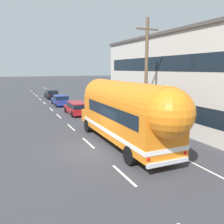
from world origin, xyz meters
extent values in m
plane|color=#38383D|center=(0.00, 0.00, 0.00)|extent=(300.00, 300.00, 0.00)
cube|color=silver|center=(0.00, -3.70, 0.00)|extent=(0.14, 2.40, 0.01)
cube|color=silver|center=(0.00, 1.61, 0.00)|extent=(0.14, 2.40, 0.01)
cube|color=silver|center=(0.00, 6.23, 0.00)|extent=(0.14, 2.40, 0.01)
cube|color=silver|center=(0.00, 11.50, 0.00)|extent=(0.14, 2.40, 0.01)
cube|color=silver|center=(0.00, 16.06, 0.00)|extent=(0.14, 2.40, 0.01)
cube|color=silver|center=(0.00, 21.99, 0.00)|extent=(0.14, 2.40, 0.01)
cube|color=silver|center=(0.00, 26.66, 0.00)|extent=(0.14, 2.40, 0.01)
cube|color=silver|center=(0.00, 31.94, 0.00)|extent=(0.14, 2.40, 0.01)
cube|color=silver|center=(0.00, 36.70, 0.00)|extent=(0.14, 2.40, 0.01)
cube|color=silver|center=(0.00, 42.56, 0.00)|extent=(0.14, 2.40, 0.01)
cube|color=silver|center=(3.99, 12.00, 0.00)|extent=(0.12, 80.00, 0.01)
cube|color=beige|center=(13.89, 3.52, 3.80)|extent=(13.72, 20.79, 7.60)
cube|color=#4C4742|center=(13.89, 3.52, 7.72)|extent=(14.02, 21.09, 0.24)
cube|color=black|center=(7.06, 3.52, 1.80)|extent=(0.08, 18.79, 1.20)
cube|color=black|center=(7.06, 3.52, 5.30)|extent=(0.08, 18.79, 1.20)
cylinder|color=brown|center=(4.81, 2.24, 4.25)|extent=(0.24, 0.24, 8.50)
cube|color=brown|center=(4.81, 2.24, 7.70)|extent=(1.80, 0.12, 0.12)
cube|color=orange|center=(1.99, 0.17, 1.75)|extent=(2.53, 9.01, 2.30)
cylinder|color=orange|center=(1.99, 0.17, 2.90)|extent=(2.48, 8.91, 2.45)
sphere|color=orange|center=(1.98, -4.28, 2.90)|extent=(2.40, 2.40, 2.40)
cube|color=orange|center=(2.01, 5.32, 1.07)|extent=(2.26, 1.31, 0.95)
cube|color=white|center=(1.99, 0.17, 1.10)|extent=(2.57, 9.05, 0.24)
cube|color=black|center=(1.99, -0.13, 2.35)|extent=(2.55, 7.21, 0.76)
cube|color=black|center=(1.98, -4.29, 2.40)|extent=(2.00, 0.09, 0.84)
cube|color=white|center=(1.98, -4.30, 1.15)|extent=(0.80, 0.06, 0.90)
cube|color=silver|center=(1.98, -4.39, 0.55)|extent=(2.34, 0.15, 0.20)
sphere|color=red|center=(0.93, -4.31, 0.85)|extent=(0.20, 0.20, 0.20)
sphere|color=red|center=(3.03, -4.31, 0.85)|extent=(0.20, 0.20, 0.20)
cube|color=black|center=(2.01, 4.72, 2.40)|extent=(2.14, 0.11, 0.96)
cube|color=silver|center=(2.01, 6.01, 0.95)|extent=(0.90, 0.10, 0.56)
cylinder|color=black|center=(0.84, 4.27, 0.50)|extent=(0.26, 1.00, 1.00)
cylinder|color=black|center=(3.18, 4.27, 0.50)|extent=(0.26, 1.00, 1.00)
cylinder|color=black|center=(0.81, -2.73, 0.50)|extent=(0.26, 1.00, 1.00)
cylinder|color=black|center=(3.15, -2.73, 0.50)|extent=(0.26, 1.00, 1.00)
cube|color=#A5191E|center=(2.03, 11.85, 0.52)|extent=(1.81, 4.40, 0.60)
cube|color=#A5191E|center=(2.03, 11.38, 1.09)|extent=(1.61, 3.14, 0.55)
cube|color=black|center=(2.03, 11.38, 1.06)|extent=(1.67, 3.18, 0.43)
cube|color=red|center=(1.27, 9.64, 0.70)|extent=(0.20, 0.04, 0.14)
cube|color=red|center=(2.82, 9.65, 0.70)|extent=(0.20, 0.04, 0.14)
cylinder|color=black|center=(1.17, 13.34, 0.32)|extent=(0.20, 0.64, 0.64)
cylinder|color=black|center=(2.87, 13.35, 0.32)|extent=(0.20, 0.64, 0.64)
cylinder|color=black|center=(1.19, 10.35, 0.32)|extent=(0.20, 0.64, 0.64)
cylinder|color=black|center=(2.89, 10.36, 0.32)|extent=(0.20, 0.64, 0.64)
cube|color=navy|center=(1.80, 19.05, 0.52)|extent=(1.87, 4.50, 0.60)
cube|color=navy|center=(1.80, 18.92, 1.09)|extent=(1.66, 2.15, 0.55)
cube|color=black|center=(1.80, 18.92, 1.06)|extent=(1.72, 2.19, 0.43)
cube|color=red|center=(0.98, 16.80, 0.70)|extent=(0.20, 0.04, 0.14)
cube|color=red|center=(2.58, 16.79, 0.70)|extent=(0.20, 0.04, 0.14)
cylinder|color=black|center=(0.92, 20.60, 0.32)|extent=(0.20, 0.64, 0.64)
cylinder|color=black|center=(2.69, 20.59, 0.32)|extent=(0.20, 0.64, 0.64)
cylinder|color=black|center=(0.90, 17.51, 0.32)|extent=(0.20, 0.64, 0.64)
cylinder|color=black|center=(2.67, 17.50, 0.32)|extent=(0.20, 0.64, 0.64)
cube|color=black|center=(2.02, 27.37, 0.52)|extent=(1.93, 4.71, 0.60)
cube|color=black|center=(2.02, 27.25, 1.09)|extent=(1.69, 2.36, 0.55)
cube|color=black|center=(2.02, 27.25, 1.06)|extent=(1.75, 2.40, 0.43)
cube|color=red|center=(1.18, 25.03, 0.70)|extent=(0.20, 0.04, 0.14)
cube|color=red|center=(2.79, 25.01, 0.70)|extent=(0.20, 0.04, 0.14)
cylinder|color=black|center=(1.16, 29.03, 0.32)|extent=(0.21, 0.64, 0.64)
cylinder|color=black|center=(2.93, 29.00, 0.32)|extent=(0.21, 0.64, 0.64)
cylinder|color=black|center=(1.11, 25.74, 0.32)|extent=(0.21, 0.64, 0.64)
cylinder|color=black|center=(2.88, 25.72, 0.32)|extent=(0.21, 0.64, 0.64)
camera|label=1|loc=(-4.65, -12.85, 4.89)|focal=37.64mm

